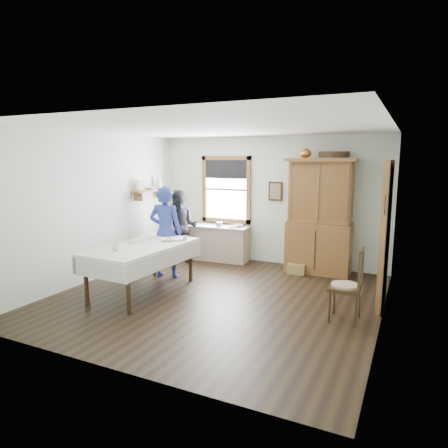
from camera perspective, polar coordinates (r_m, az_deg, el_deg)
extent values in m
cube|color=black|center=(6.62, -1.05, -10.35)|extent=(5.00, 5.00, 0.01)
cube|color=white|center=(6.25, -1.13, 13.56)|extent=(5.00, 5.00, 0.01)
cube|color=silver|center=(8.58, 6.45, 3.38)|extent=(5.00, 0.01, 2.70)
cube|color=silver|center=(4.25, -16.46, -3.11)|extent=(5.00, 0.01, 2.70)
cube|color=silver|center=(7.74, -17.88, 2.33)|extent=(0.01, 5.00, 2.70)
cube|color=silver|center=(5.64, 22.22, -0.40)|extent=(0.01, 5.00, 2.70)
cube|color=white|center=(8.93, 0.35, 4.96)|extent=(1.00, 0.02, 1.30)
cube|color=#995A2F|center=(8.88, 0.28, 9.42)|extent=(1.18, 0.06, 0.09)
cube|color=#995A2F|center=(8.99, 0.28, 0.52)|extent=(1.18, 0.06, 0.09)
cube|color=#995A2F|center=(9.15, -2.82, 5.06)|extent=(0.09, 0.06, 1.48)
cube|color=#995A2F|center=(8.69, 3.54, 4.82)|extent=(0.09, 0.06, 1.48)
cube|color=black|center=(8.86, 0.23, 7.83)|extent=(0.98, 0.03, 0.40)
cube|color=#443B31|center=(6.53, 22.28, -1.82)|extent=(0.03, 0.90, 2.10)
cube|color=#995A2F|center=(6.03, 21.69, -2.67)|extent=(0.08, 0.12, 2.10)
cube|color=#995A2F|center=(7.03, 22.30, -1.06)|extent=(0.08, 0.12, 2.10)
cube|color=#995A2F|center=(6.42, 22.63, 7.96)|extent=(0.08, 1.14, 0.12)
cube|color=#995A2F|center=(8.78, -10.58, 4.72)|extent=(0.24, 1.00, 0.04)
cube|color=#995A2F|center=(8.47, -12.16, 3.83)|extent=(0.22, 0.03, 0.18)
cube|color=#995A2F|center=(9.12, -9.08, 4.30)|extent=(0.22, 0.03, 0.18)
cube|color=tan|center=(8.53, -11.80, 5.43)|extent=(0.03, 0.22, 0.24)
cylinder|color=silver|center=(9.06, -9.30, 5.72)|extent=(0.12, 0.12, 0.22)
cube|color=#332212|center=(8.48, 7.34, 4.64)|extent=(0.30, 0.04, 0.40)
torus|color=black|center=(5.90, 22.15, 3.63)|extent=(0.01, 0.27, 0.27)
cube|color=tan|center=(8.84, -0.71, -2.73)|extent=(1.37, 0.59, 0.77)
cube|color=#995A2F|center=(7.96, 13.49, 1.05)|extent=(1.33, 0.64, 2.24)
cube|color=silver|center=(6.87, -11.50, -6.31)|extent=(1.16, 2.07, 0.81)
cube|color=#332212|center=(5.82, 17.01, -8.27)|extent=(0.48, 0.48, 1.03)
cube|color=gray|center=(8.16, 9.69, -5.72)|extent=(0.30, 0.30, 0.27)
cube|color=#9B7B46|center=(8.00, 10.39, -6.29)|extent=(0.34, 0.25, 0.20)
imported|color=navy|center=(7.59, -8.31, -1.63)|extent=(0.66, 0.51, 1.61)
imported|color=black|center=(8.60, -6.25, -0.80)|extent=(0.82, 0.70, 1.46)
imported|color=silver|center=(6.49, -15.19, -3.25)|extent=(0.16, 0.16, 0.10)
imported|color=silver|center=(7.07, -5.54, -1.99)|extent=(0.12, 0.12, 0.09)
imported|color=silver|center=(7.04, -8.14, -2.21)|extent=(0.28, 0.28, 0.06)
imported|color=#807155|center=(8.60, 0.70, -0.38)|extent=(0.23, 0.27, 0.02)
imported|color=silver|center=(8.61, 2.03, -0.24)|extent=(0.20, 0.20, 0.06)
imported|color=silver|center=(8.82, -10.40, 5.06)|extent=(0.22, 0.22, 0.05)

